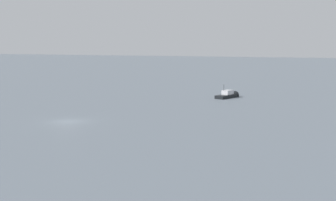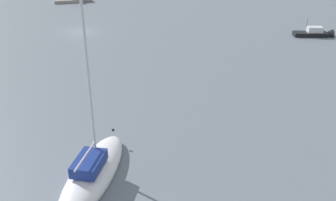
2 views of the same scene
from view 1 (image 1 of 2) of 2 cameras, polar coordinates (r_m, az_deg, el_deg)
name	(u,v)px [view 1 (image 1 of 2)]	position (r m, az deg, el deg)	size (l,w,h in m)	color
ground_plane	(67,122)	(55.50, -12.15, -2.54)	(500.00, 500.00, 0.00)	slate
motorboat_black_near	(229,96)	(78.61, 7.40, 0.58)	(5.37, 2.97, 2.88)	black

